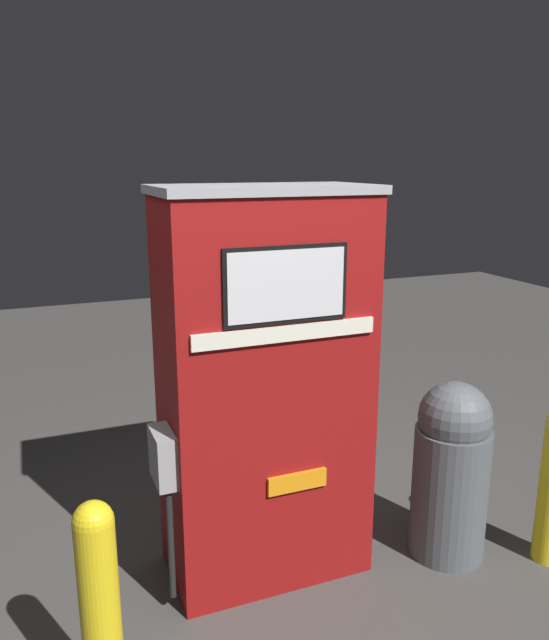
% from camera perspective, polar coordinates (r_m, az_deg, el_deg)
% --- Properties ---
extents(ground_plane, '(14.00, 14.00, 0.00)m').
position_cam_1_polar(ground_plane, '(3.31, 0.91, -23.72)').
color(ground_plane, '#423F3D').
extents(gas_pump, '(1.07, 0.55, 1.94)m').
position_cam_1_polar(gas_pump, '(3.03, -0.95, -6.27)').
color(gas_pump, maroon).
rests_on(gas_pump, ground_plane).
extents(safety_bollard, '(0.14, 0.14, 0.91)m').
position_cam_1_polar(safety_bollard, '(2.54, -15.65, -24.13)').
color(safety_bollard, yellow).
rests_on(safety_bollard, ground_plane).
extents(trash_bin, '(0.39, 0.39, 0.96)m').
position_cam_1_polar(trash_bin, '(3.45, 15.85, -12.91)').
color(trash_bin, '#51565B').
rests_on(trash_bin, ground_plane).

